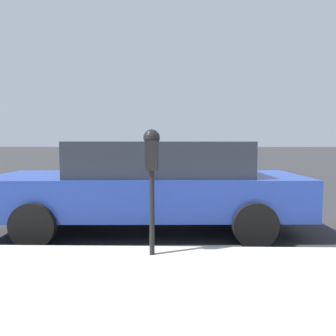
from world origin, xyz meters
name	(u,v)px	position (x,y,z in m)	size (l,w,h in m)	color
ground_plane	(173,219)	(0.00, 0.00, 0.00)	(220.00, 220.00, 0.00)	#2B2B2D
parking_meter	(152,159)	(-2.50, 0.22, 1.28)	(0.21, 0.19, 1.46)	black
car_blue	(151,184)	(-0.85, 0.35, 0.78)	(2.10, 5.05, 1.48)	navy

